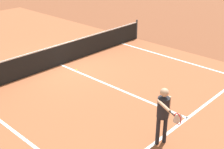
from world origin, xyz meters
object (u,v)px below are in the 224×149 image
object	(u,v)px
net	(60,54)
player_near	(163,111)
tennis_ball_near_net	(76,70)
tennis_ball_mid_court	(165,97)

from	to	relation	value
net	player_near	xyz separation A→B (m)	(-1.63, -6.53, 0.56)
net	tennis_ball_near_net	world-z (taller)	net
player_near	tennis_ball_near_net	xyz separation A→B (m)	(1.67, 5.53, -1.02)
net	player_near	distance (m)	6.75
tennis_ball_near_net	net	bearing A→B (deg)	92.55
net	player_near	size ratio (longest dim) A/B	6.37
net	tennis_ball_mid_court	world-z (taller)	net
net	tennis_ball_near_net	size ratio (longest dim) A/B	162.56
tennis_ball_mid_court	tennis_ball_near_net	bearing A→B (deg)	98.19
tennis_ball_near_net	tennis_ball_mid_court	xyz separation A→B (m)	(0.59, -4.12, 0.00)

